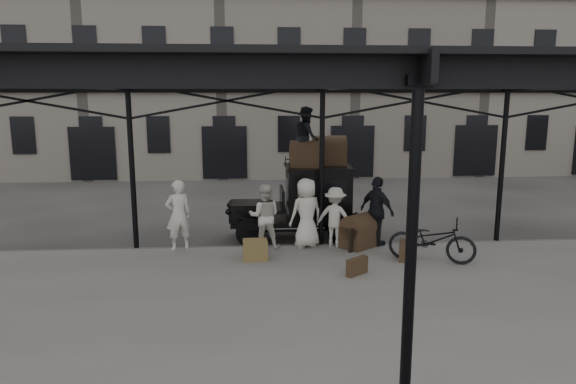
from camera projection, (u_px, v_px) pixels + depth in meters
name	position (u px, v px, depth m)	size (l,w,h in m)	color
ground	(332.00, 274.00, 12.22)	(120.00, 120.00, 0.00)	#383533
platform	(348.00, 304.00, 10.24)	(28.00, 8.00, 0.15)	slate
canopy	(350.00, 73.00, 9.68)	(22.50, 9.00, 4.74)	black
building_frontage	(284.00, 44.00, 28.56)	(64.00, 8.00, 14.00)	slate
taxi	(307.00, 199.00, 15.03)	(3.65, 1.55, 2.18)	black
porter_left	(178.00, 215.00, 13.51)	(0.68, 0.45, 1.87)	silver
porter_midleft	(265.00, 216.00, 13.68)	(0.84, 0.66, 1.74)	silver
porter_centre	(306.00, 213.00, 13.75)	(0.92, 0.60, 1.87)	silver
porter_official	(377.00, 211.00, 13.88)	(1.11, 0.46, 1.90)	black
porter_right	(335.00, 217.00, 13.83)	(1.05, 0.60, 1.62)	beige
bicycle	(432.00, 240.00, 12.57)	(0.73, 2.09, 1.10)	black
porter_roof	(307.00, 137.00, 14.59)	(0.83, 0.64, 1.70)	black
steamer_trunk_roof_near	(305.00, 156.00, 14.54)	(0.85, 0.52, 0.62)	#44301F
steamer_trunk_roof_far	(329.00, 153.00, 15.03)	(0.97, 0.59, 0.71)	#44301F
steamer_trunk_platform	(360.00, 233.00, 13.85)	(1.03, 0.63, 0.76)	#44301F
wicker_hamper	(255.00, 250.00, 12.77)	(0.60, 0.45, 0.50)	olive
suitcase_upright	(402.00, 250.00, 12.81)	(0.15, 0.60, 0.45)	#44301F
suitcase_flat	(357.00, 266.00, 11.70)	(0.60, 0.15, 0.40)	#44301F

